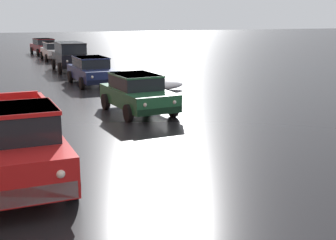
% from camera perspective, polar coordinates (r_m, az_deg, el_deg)
% --- Properties ---
extents(snow_bank_near_corner_right, '(2.86, 1.05, 0.68)m').
position_cam_1_polar(snow_bank_near_corner_right, '(21.72, -1.55, 4.41)').
color(snow_bank_near_corner_right, white).
rests_on(snow_bank_near_corner_right, ground).
extents(pickup_truck_red_approaching_near_lane, '(2.20, 4.93, 1.76)m').
position_cam_1_polar(pickup_truck_red_approaching_near_lane, '(10.15, -19.08, -2.73)').
color(pickup_truck_red_approaching_near_lane, red).
rests_on(pickup_truck_red_approaching_near_lane, ground).
extents(sedan_green_parked_kerbside_close, '(2.07, 3.94, 1.42)m').
position_cam_1_polar(sedan_green_parked_kerbside_close, '(16.68, -3.89, 3.45)').
color(sedan_green_parked_kerbside_close, '#1E5633').
rests_on(sedan_green_parked_kerbside_close, ground).
extents(sedan_darkblue_parked_kerbside_mid, '(2.00, 4.39, 1.42)m').
position_cam_1_polar(sedan_darkblue_parked_kerbside_mid, '(23.98, -9.57, 6.22)').
color(sedan_darkblue_parked_kerbside_mid, navy).
rests_on(sedan_darkblue_parked_kerbside_mid, ground).
extents(suv_black_parked_far_down_block, '(2.07, 4.39, 1.82)m').
position_cam_1_polar(suv_black_parked_far_down_block, '(30.42, -12.16, 7.96)').
color(suv_black_parked_far_down_block, black).
rests_on(suv_black_parked_far_down_block, ground).
extents(sedan_white_queued_behind_truck, '(2.00, 4.35, 1.42)m').
position_cam_1_polar(sedan_white_queued_behind_truck, '(38.23, -14.02, 8.49)').
color(sedan_white_queued_behind_truck, silver).
rests_on(sedan_white_queued_behind_truck, ground).
extents(sedan_maroon_at_far_intersection, '(2.30, 4.45, 1.42)m').
position_cam_1_polar(sedan_maroon_at_far_intersection, '(44.17, -15.30, 8.97)').
color(sedan_maroon_at_far_intersection, maroon).
rests_on(sedan_maroon_at_far_intersection, ground).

